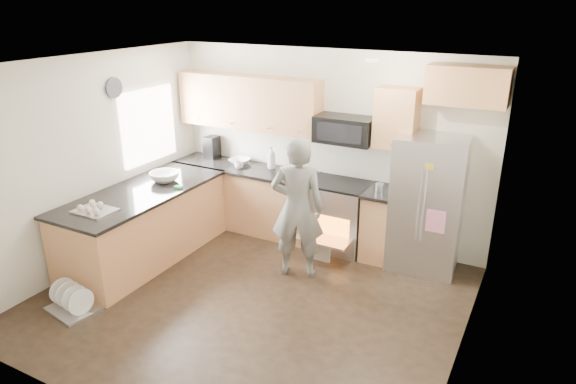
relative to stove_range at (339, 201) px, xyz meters
The scene contains 8 objects.
ground 1.86m from the stove_range, 101.69° to the right, with size 4.50×4.50×0.00m, color black.
room_shell 1.99m from the stove_range, 103.00° to the right, with size 4.54×4.04×2.62m.
back_cabinet_run 0.98m from the stove_range, behind, with size 4.45×0.64×2.50m.
peninsula 2.56m from the stove_range, 145.49° to the right, with size 0.96×2.36×1.05m.
stove_range is the anchor object (origin of this frame).
refrigerator 1.16m from the stove_range, ahead, with size 0.87×0.70×1.69m.
person 0.94m from the stove_range, 99.99° to the right, with size 0.64×0.42×1.74m, color slate.
dish_rack 3.44m from the stove_range, 125.07° to the right, with size 0.59×0.51×0.33m.
Camera 1 is at (2.72, -4.21, 3.21)m, focal length 32.00 mm.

